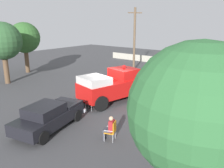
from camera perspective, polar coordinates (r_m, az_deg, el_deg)
The scene contains 12 objects.
ground_plane at distance 16.51m, azimuth -0.39°, elevation -4.66°, with size 60.00×60.00×0.00m, color #424244.
vintage_fire_truck at distance 16.52m, azimuth 0.63°, elevation -0.28°, with size 3.55×6.29×2.59m.
classic_hot_rod at distance 12.91m, azimuth -15.58°, elevation -7.70°, with size 2.73×4.65×1.46m.
lawn_chair_near_truck at distance 11.28m, azimuth 0.04°, elevation -11.49°, with size 0.64×0.64×1.02m.
lawn_chair_by_car at distance 15.19m, azimuth -5.41°, elevation -4.21°, with size 0.61×0.61×1.02m.
spectator_seated at distance 11.26m, azimuth -0.62°, elevation -10.92°, with size 0.63×0.54×1.29m.
oak_tree_left at distance 23.12m, azimuth -25.97°, elevation 9.70°, with size 3.43×3.43×5.71m.
oak_tree_right at distance 27.40m, azimuth -21.27°, elevation 10.81°, with size 3.39×3.39×5.64m.
oak_tree_distant at distance 5.54m, azimuth 20.77°, elevation -6.72°, with size 3.24×3.24×5.39m.
utility_pole at distance 26.88m, azimuth 5.70°, elevation 11.39°, with size 1.04×1.48×7.23m.
traffic_cone at distance 17.33m, azimuth 9.82°, elevation -2.83°, with size 0.40×0.40×0.64m.
background_fence at distance 33.00m, azimuth 9.25°, elevation 6.26°, with size 12.93×0.12×0.90m.
Camera 1 is at (9.60, -12.15, 5.74)m, focal length 36.09 mm.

